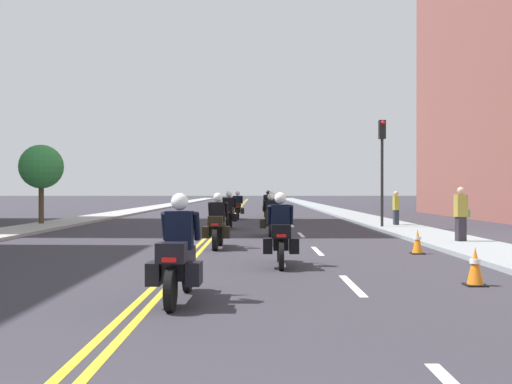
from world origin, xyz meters
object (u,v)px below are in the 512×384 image
motorcycle_5 (274,210)px  motorcycle_0 (181,258)px  traffic_cone_1 (478,267)px  traffic_light_near (385,154)px  pedestrian_1 (399,209)px  street_tree_0 (44,167)px  motorcycle_4 (232,214)px  motorcycle_6 (240,208)px  motorcycle_3 (274,219)px  traffic_cone_0 (420,242)px  motorcycle_7 (271,206)px  motorcycle_2 (220,226)px  motorcycle_1 (283,236)px  pedestrian_0 (464,215)px

motorcycle_5 → motorcycle_0: bearing=-95.1°
motorcycle_0 → traffic_cone_1: 5.23m
traffic_light_near → pedestrian_1: (0.87, 1.17, -2.40)m
motorcycle_5 → street_tree_0: 11.20m
motorcycle_4 → motorcycle_6: 8.71m
motorcycle_3 → traffic_cone_1: size_ratio=3.10×
traffic_cone_0 → traffic_cone_1: (-0.40, -5.28, 0.01)m
motorcycle_3 → pedestrian_1: bearing=44.9°
motorcycle_3 → motorcycle_0: bearing=-95.0°
motorcycle_3 → traffic_cone_1: motorcycle_3 is taller
motorcycle_7 → traffic_light_near: (4.64, -12.60, 2.56)m
motorcycle_0 → motorcycle_4: motorcycle_4 is taller
motorcycle_4 → traffic_cone_1: 16.27m
motorcycle_2 → traffic_cone_1: motorcycle_2 is taller
traffic_cone_1 → traffic_cone_0: bearing=85.6°
motorcycle_5 → motorcycle_7: bearing=90.1°
traffic_light_near → traffic_cone_1: bearing=-95.9°
motorcycle_1 → pedestrian_1: size_ratio=1.33×
motorcycle_2 → motorcycle_4: motorcycle_4 is taller
motorcycle_4 → pedestrian_1: (7.44, 1.08, 0.18)m
motorcycle_6 → street_tree_0: (-8.99, -6.45, 2.10)m
motorcycle_0 → motorcycle_4: 17.07m
motorcycle_0 → motorcycle_7: motorcycle_7 is taller
traffic_cone_0 → street_tree_0: size_ratio=0.17×
motorcycle_6 → traffic_light_near: size_ratio=0.45×
motorcycle_4 → traffic_light_near: traffic_light_near is taller
motorcycle_4 → motorcycle_7: 12.65m
motorcycle_3 → pedestrian_0: (5.70, -3.45, 0.28)m
motorcycle_7 → traffic_cone_0: motorcycle_7 is taller
motorcycle_6 → motorcycle_1: bearing=-86.2°
traffic_cone_1 → traffic_light_near: (1.58, 15.39, 2.90)m
motorcycle_6 → motorcycle_3: bearing=-83.4°
motorcycle_5 → pedestrian_0: (5.46, -11.88, 0.25)m
motorcycle_1 → pedestrian_0: bearing=43.2°
motorcycle_6 → street_tree_0: street_tree_0 is taller
motorcycle_2 → motorcycle_7: 21.31m
motorcycle_4 → motorcycle_6: bearing=91.1°
traffic_cone_0 → street_tree_0: 19.10m
motorcycle_1 → motorcycle_5: size_ratio=1.01×
motorcycle_2 → motorcycle_1: bearing=-66.4°
motorcycle_0 → motorcycle_6: 25.77m
motorcycle_4 → traffic_cone_1: bearing=-70.2°
motorcycle_2 → motorcycle_6: motorcycle_6 is taller
traffic_cone_1 → pedestrian_0: pedestrian_0 is taller
motorcycle_0 → traffic_cone_1: bearing=19.4°
motorcycle_0 → motorcycle_2: size_ratio=1.03×
motorcycle_5 → pedestrian_1: (5.49, -3.20, 0.18)m
motorcycle_3 → traffic_light_near: size_ratio=0.45×
motorcycle_3 → pedestrian_1: pedestrian_1 is taller
motorcycle_2 → motorcycle_6: size_ratio=1.02×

